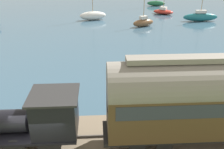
% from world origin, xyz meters
% --- Properties ---
extents(harbor_water, '(80.00, 80.00, 0.01)m').
position_xyz_m(harbor_water, '(43.62, 0.00, 0.00)').
color(harbor_water, '#38566B').
rests_on(harbor_water, ground).
extents(steam_locomotive, '(2.21, 6.21, 3.47)m').
position_xyz_m(steam_locomotive, '(0.40, 0.48, 2.13)').
color(steam_locomotive, black).
rests_on(steam_locomotive, rail_embankment).
extents(passenger_coach, '(2.24, 10.30, 4.54)m').
position_xyz_m(passenger_coach, '(0.40, -8.11, 3.00)').
color(passenger_coach, black).
rests_on(passenger_coach, rail_embankment).
extents(sailboat_brown, '(2.52, 3.62, 5.16)m').
position_xyz_m(sailboat_brown, '(27.69, -9.62, 0.62)').
color(sailboat_brown, brown).
rests_on(sailboat_brown, harbor_water).
extents(sailboat_white, '(2.10, 4.48, 7.89)m').
position_xyz_m(sailboat_white, '(32.73, -2.24, 0.73)').
color(sailboat_white, white).
rests_on(sailboat_white, harbor_water).
extents(sailboat_teal, '(1.11, 5.54, 5.57)m').
position_xyz_m(sailboat_teal, '(30.80, -19.30, 0.71)').
color(sailboat_teal, '#1E707A').
rests_on(sailboat_teal, harbor_water).
extents(sailboat_red, '(3.38, 4.02, 6.86)m').
position_xyz_m(sailboat_red, '(37.14, -14.87, 0.51)').
color(sailboat_red, '#B72D23').
rests_on(sailboat_red, harbor_water).
extents(sailboat_green, '(1.88, 3.96, 9.41)m').
position_xyz_m(sailboat_green, '(46.61, -15.61, 0.63)').
color(sailboat_green, '#236B42').
rests_on(sailboat_green, harbor_water).
extents(rowboat_near_shore, '(1.55, 2.83, 0.40)m').
position_xyz_m(rowboat_near_shore, '(6.71, -6.64, 0.21)').
color(rowboat_near_shore, silver).
rests_on(rowboat_near_shore, harbor_water).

